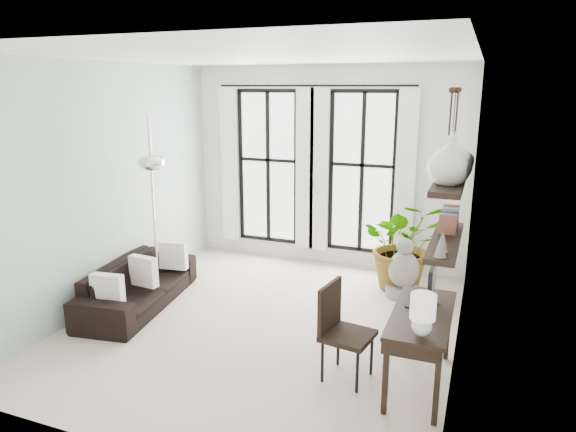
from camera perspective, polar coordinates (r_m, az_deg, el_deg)
The scene contains 16 objects.
floor at distance 6.54m, azimuth -2.57°, elevation -11.84°, with size 5.00×5.00×0.00m, color beige.
ceiling at distance 5.88m, azimuth -2.94°, elevation 17.42°, with size 5.00×5.00×0.00m, color white.
wall_left at distance 7.20m, azimuth -19.37°, elevation 3.26°, with size 5.00×5.00×0.00m, color #A4B7B1.
wall_right at distance 5.51m, azimuth 19.17°, elevation 0.10°, with size 5.00×5.00×0.00m, color white.
wall_back at distance 8.32m, azimuth 4.26°, elevation 5.40°, with size 4.50×4.50×0.00m, color white.
windows at distance 8.32m, azimuth 2.79°, elevation 5.14°, with size 3.26×0.13×2.65m.
wall_shelves at distance 4.87m, azimuth 17.31°, elevation -0.02°, with size 0.25×1.30×0.60m.
sofa at distance 7.20m, azimuth -16.29°, elevation -7.30°, with size 2.05×0.80×0.60m, color black.
throw_pillows at distance 7.07m, azimuth -15.75°, elevation -5.92°, with size 0.40×1.52×0.40m.
plant at distance 7.57m, azimuth 12.79°, elevation -3.09°, with size 1.19×1.03×1.33m, color #2D7228.
desk at distance 5.13m, azimuth 14.54°, elevation -11.06°, with size 0.55×1.30×1.16m.
desk_chair at distance 5.25m, azimuth 5.79°, elevation -11.96°, with size 0.53×0.53×0.98m.
arc_lamp at distance 6.97m, azimuth -15.00°, elevation 5.67°, with size 0.76×0.88×2.53m.
buddha at distance 7.35m, azimuth 12.72°, elevation -6.12°, with size 0.47×0.47×0.85m.
vase_a at distance 4.49m, azimuth 17.54°, elevation 5.81°, with size 0.37×0.37×0.38m, color white.
vase_b at distance 4.88m, azimuth 17.88°, elevation 6.42°, with size 0.37×0.37×0.38m, color white.
Camera 1 is at (2.39, -5.36, 2.87)m, focal length 32.00 mm.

